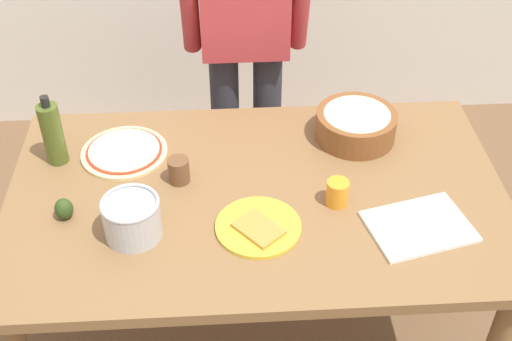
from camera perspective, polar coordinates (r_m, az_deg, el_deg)
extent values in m
plane|color=brown|center=(2.69, 0.07, -14.09)|extent=(8.00, 8.00, 0.00)
cube|color=brown|center=(2.14, 0.08, -2.29)|extent=(1.60, 0.96, 0.04)
cylinder|color=brown|center=(2.76, -15.56, -3.15)|extent=(0.07, 0.07, 0.72)
cylinder|color=brown|center=(2.81, 14.35, -1.95)|extent=(0.07, 0.07, 0.72)
cylinder|color=#2D2D38|center=(2.93, -2.58, 2.97)|extent=(0.12, 0.12, 0.85)
cylinder|color=#2D2D38|center=(2.94, 0.93, 3.10)|extent=(0.12, 0.12, 0.85)
cylinder|color=beige|center=(2.32, -11.21, 1.52)|extent=(0.29, 0.29, 0.01)
cylinder|color=#B22D1E|center=(2.32, -11.23, 1.68)|extent=(0.26, 0.26, 0.00)
cylinder|color=beige|center=(2.32, -11.24, 1.76)|extent=(0.24, 0.24, 0.00)
cylinder|color=gold|center=(2.01, 0.19, -4.84)|extent=(0.26, 0.26, 0.01)
cube|color=#CC8438|center=(1.98, 0.23, -4.99)|extent=(0.17, 0.17, 0.01)
cylinder|color=brown|center=(2.36, 8.54, 3.84)|extent=(0.28, 0.28, 0.10)
ellipsoid|color=beige|center=(2.33, 8.64, 4.63)|extent=(0.25, 0.25, 0.05)
cylinder|color=#47561E|center=(2.29, -17.01, 3.00)|extent=(0.07, 0.07, 0.22)
cylinder|color=black|center=(2.22, -17.63, 5.65)|extent=(0.03, 0.03, 0.04)
cylinder|color=#B7B7BC|center=(1.98, -10.57, -4.14)|extent=(0.17, 0.17, 0.12)
torus|color=#A5A5AD|center=(1.94, -10.79, -2.77)|extent=(0.17, 0.17, 0.01)
cylinder|color=orange|center=(2.08, 6.99, -1.90)|extent=(0.07, 0.07, 0.08)
cylinder|color=brown|center=(2.16, -6.64, 0.01)|extent=(0.07, 0.07, 0.08)
cube|color=white|center=(2.07, 13.78, -4.68)|extent=(0.34, 0.29, 0.01)
ellipsoid|color=#2D4219|center=(2.10, -16.13, -3.18)|extent=(0.06, 0.06, 0.07)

